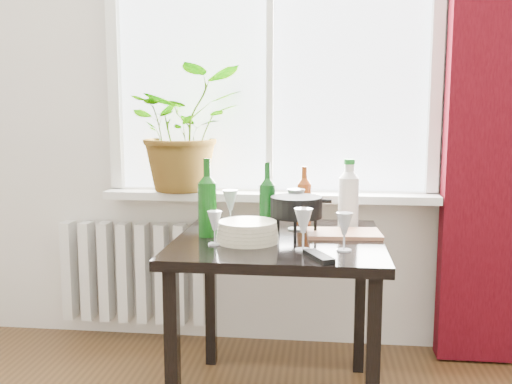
# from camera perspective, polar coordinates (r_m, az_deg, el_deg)

# --- Properties ---
(window) EXTENTS (1.72, 0.08, 1.62)m
(window) POSITION_cam_1_polar(r_m,az_deg,el_deg) (3.02, 1.46, 14.53)
(window) COLOR white
(window) RESTS_ON ground
(windowsill) EXTENTS (1.72, 0.20, 0.04)m
(windowsill) POSITION_cam_1_polar(r_m,az_deg,el_deg) (2.96, 1.28, -0.38)
(windowsill) COLOR silver
(windowsill) RESTS_ON ground
(curtain) EXTENTS (0.50, 0.12, 2.56)m
(curtain) POSITION_cam_1_polar(r_m,az_deg,el_deg) (3.01, 23.23, 8.10)
(curtain) COLOR #37050B
(curtain) RESTS_ON ground
(radiator) EXTENTS (0.80, 0.10, 0.55)m
(radiator) POSITION_cam_1_polar(r_m,az_deg,el_deg) (3.25, -12.12, -7.85)
(radiator) COLOR silver
(radiator) RESTS_ON ground
(table) EXTENTS (0.85, 0.85, 0.74)m
(table) POSITION_cam_1_polar(r_m,az_deg,el_deg) (2.41, 2.28, -6.71)
(table) COLOR black
(table) RESTS_ON ground
(potted_plant) EXTENTS (0.75, 0.72, 0.65)m
(potted_plant) POSITION_cam_1_polar(r_m,az_deg,el_deg) (3.02, -7.17, 6.26)
(potted_plant) COLOR #24721E
(potted_plant) RESTS_ON windowsill
(wine_bottle_left) EXTENTS (0.09, 0.09, 0.33)m
(wine_bottle_left) POSITION_cam_1_polar(r_m,az_deg,el_deg) (2.39, -4.90, -0.49)
(wine_bottle_left) COLOR #0C430D
(wine_bottle_left) RESTS_ON table
(wine_bottle_right) EXTENTS (0.09, 0.09, 0.30)m
(wine_bottle_right) POSITION_cam_1_polar(r_m,az_deg,el_deg) (2.50, 1.14, -0.43)
(wine_bottle_right) COLOR #0C3E10
(wine_bottle_right) RESTS_ON table
(bottle_amber) EXTENTS (0.08, 0.08, 0.27)m
(bottle_amber) POSITION_cam_1_polar(r_m,az_deg,el_deg) (2.66, 4.83, -0.24)
(bottle_amber) COLOR maroon
(bottle_amber) RESTS_ON table
(cleaning_bottle) EXTENTS (0.11, 0.11, 0.32)m
(cleaning_bottle) POSITION_cam_1_polar(r_m,az_deg,el_deg) (2.60, 9.25, -0.05)
(cleaning_bottle) COLOR white
(cleaning_bottle) RESTS_ON table
(wineglass_front_right) EXTENTS (0.08, 0.08, 0.17)m
(wineglass_front_right) POSITION_cam_1_polar(r_m,az_deg,el_deg) (2.15, 4.75, -3.72)
(wineglass_front_right) COLOR white
(wineglass_front_right) RESTS_ON table
(wineglass_far_right) EXTENTS (0.07, 0.07, 0.15)m
(wineglass_far_right) POSITION_cam_1_polar(r_m,az_deg,el_deg) (2.17, 8.82, -3.92)
(wineglass_far_right) COLOR silver
(wineglass_far_right) RESTS_ON table
(wineglass_back_center) EXTENTS (0.09, 0.09, 0.19)m
(wineglass_back_center) POSITION_cam_1_polar(r_m,az_deg,el_deg) (2.53, 4.01, -1.68)
(wineglass_back_center) COLOR silver
(wineglass_back_center) RESTS_ON table
(wineglass_back_left) EXTENTS (0.08, 0.08, 0.17)m
(wineglass_back_left) POSITION_cam_1_polar(r_m,az_deg,el_deg) (2.62, -2.59, -1.54)
(wineglass_back_left) COLOR silver
(wineglass_back_left) RESTS_ON table
(wineglass_front_left) EXTENTS (0.06, 0.06, 0.14)m
(wineglass_front_left) POSITION_cam_1_polar(r_m,az_deg,el_deg) (2.25, -4.15, -3.57)
(wineglass_front_left) COLOR silver
(wineglass_front_left) RESTS_ON table
(plate_stack) EXTENTS (0.33, 0.33, 0.08)m
(plate_stack) POSITION_cam_1_polar(r_m,az_deg,el_deg) (2.30, -0.86, -4.00)
(plate_stack) COLOR beige
(plate_stack) RESTS_ON table
(fondue_pot) EXTENTS (0.30, 0.28, 0.17)m
(fondue_pot) POSITION_cam_1_polar(r_m,az_deg,el_deg) (2.40, 4.05, -2.44)
(fondue_pot) COLOR black
(fondue_pot) RESTS_ON table
(tv_remote) EXTENTS (0.12, 0.17, 0.02)m
(tv_remote) POSITION_cam_1_polar(r_m,az_deg,el_deg) (2.06, 6.28, -6.41)
(tv_remote) COLOR black
(tv_remote) RESTS_ON table
(cutting_board) EXTENTS (0.32, 0.22, 0.02)m
(cutting_board) POSITION_cam_1_polar(r_m,az_deg,el_deg) (2.45, 8.76, -4.13)
(cutting_board) COLOR #A96D4C
(cutting_board) RESTS_ON table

